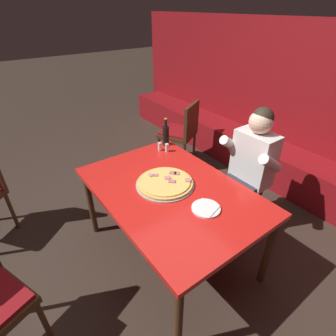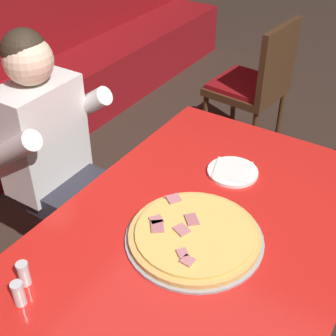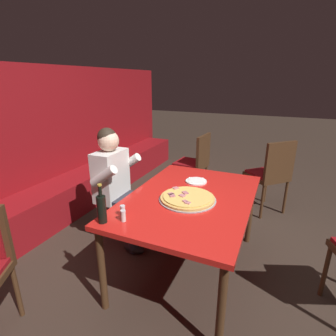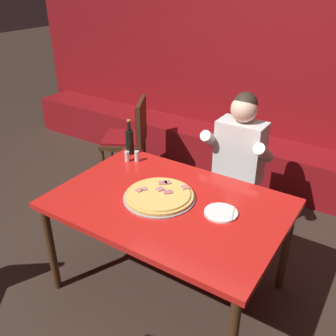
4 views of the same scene
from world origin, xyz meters
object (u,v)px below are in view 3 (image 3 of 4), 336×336
at_px(main_dining_table, 190,204).
at_px(beer_bottle, 102,208).
at_px(dining_chair_by_booth, 195,161).
at_px(diner_seated_blue_shirt, 118,183).
at_px(plate_white_paper, 196,181).
at_px(dining_chair_far_left, 271,171).
at_px(pizza, 187,198).
at_px(shaker_parmesan, 123,216).
at_px(shaker_red_pepper_flakes, 123,211).

height_order(main_dining_table, beer_bottle, beer_bottle).
bearing_deg(dining_chair_by_booth, diner_seated_blue_shirt, 166.28).
height_order(plate_white_paper, dining_chair_far_left, dining_chair_far_left).
height_order(pizza, shaker_parmesan, shaker_parmesan).
bearing_deg(main_dining_table, shaker_red_pepper_flakes, 146.35).
xyz_separation_m(beer_bottle, dining_chair_by_booth, (2.22, 0.03, -0.28)).
bearing_deg(dining_chair_far_left, dining_chair_by_booth, 86.45).
bearing_deg(plate_white_paper, dining_chair_by_booth, 18.31).
height_order(shaker_red_pepper_flakes, dining_chair_by_booth, dining_chair_by_booth).
height_order(dining_chair_far_left, dining_chair_by_booth, dining_chair_far_left).
bearing_deg(dining_chair_by_booth, pizza, -164.35).
bearing_deg(shaker_parmesan, diner_seated_blue_shirt, 36.61).
height_order(shaker_parmesan, shaker_red_pepper_flakes, same).
distance_m(shaker_red_pepper_flakes, dining_chair_far_left, 2.24).
bearing_deg(pizza, plate_white_paper, 7.63).
bearing_deg(plate_white_paper, pizza, -172.37).
height_order(pizza, shaker_red_pepper_flakes, shaker_red_pepper_flakes).
bearing_deg(shaker_parmesan, dining_chair_far_left, -23.38).
bearing_deg(beer_bottle, plate_white_paper, -20.31).
bearing_deg(dining_chair_by_booth, shaker_parmesan, -175.77).
height_order(beer_bottle, dining_chair_by_booth, beer_bottle).
bearing_deg(diner_seated_blue_shirt, pizza, -102.51).
distance_m(diner_seated_blue_shirt, dining_chair_far_left, 1.99).
height_order(main_dining_table, diner_seated_blue_shirt, diner_seated_blue_shirt).
xyz_separation_m(main_dining_table, shaker_red_pepper_flakes, (-0.52, 0.35, 0.11)).
bearing_deg(dining_chair_far_left, shaker_parmesan, 156.62).
height_order(pizza, beer_bottle, beer_bottle).
bearing_deg(pizza, dining_chair_far_left, -20.93).
bearing_deg(diner_seated_blue_shirt, shaker_parmesan, -143.39).
bearing_deg(main_dining_table, diner_seated_blue_shirt, 82.49).
xyz_separation_m(pizza, dining_chair_far_left, (1.57, -0.60, -0.19)).
distance_m(main_dining_table, dining_chair_by_booth, 1.64).
bearing_deg(shaker_parmesan, shaker_red_pepper_flakes, 35.67).
bearing_deg(dining_chair_far_left, beer_bottle, 154.47).
xyz_separation_m(main_dining_table, shaker_parmesan, (-0.59, 0.30, 0.11)).
bearing_deg(shaker_parmesan, dining_chair_by_booth, 4.23).
height_order(plate_white_paper, shaker_red_pepper_flakes, shaker_red_pepper_flakes).
relative_size(pizza, dining_chair_far_left, 0.48).
xyz_separation_m(shaker_red_pepper_flakes, diner_seated_blue_shirt, (0.63, 0.47, -0.09)).
relative_size(main_dining_table, dining_chair_far_left, 1.49).
height_order(diner_seated_blue_shirt, dining_chair_far_left, diner_seated_blue_shirt).
distance_m(beer_bottle, diner_seated_blue_shirt, 0.87).
bearing_deg(pizza, dining_chair_by_booth, 15.65).
height_order(shaker_parmesan, diner_seated_blue_shirt, diner_seated_blue_shirt).
height_order(plate_white_paper, diner_seated_blue_shirt, diner_seated_blue_shirt).
height_order(pizza, diner_seated_blue_shirt, diner_seated_blue_shirt).
xyz_separation_m(plate_white_paper, dining_chair_by_booth, (1.22, 0.40, -0.18)).
bearing_deg(pizza, beer_bottle, 143.69).
xyz_separation_m(pizza, diner_seated_blue_shirt, (0.18, 0.81, -0.07)).
height_order(pizza, plate_white_paper, pizza).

